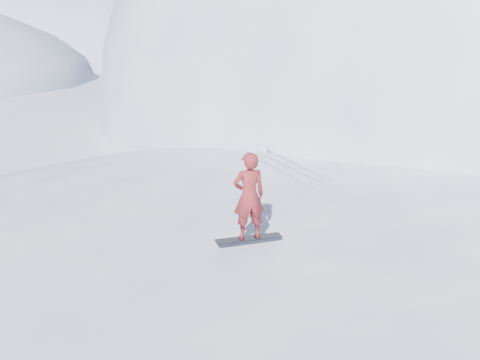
% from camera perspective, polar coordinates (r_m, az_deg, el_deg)
% --- Properties ---
extents(ground, '(400.00, 400.00, 0.00)m').
position_cam_1_polar(ground, '(14.58, 13.44, -13.19)').
color(ground, white).
rests_on(ground, ground).
extents(near_ridge, '(36.00, 28.00, 4.80)m').
position_cam_1_polar(near_ridge, '(17.38, 12.38, -8.03)').
color(near_ridge, white).
rests_on(near_ridge, ground).
extents(peak_shoulder, '(28.00, 24.00, 18.00)m').
position_cam_1_polar(peak_shoulder, '(35.79, 14.90, 4.56)').
color(peak_shoulder, white).
rests_on(peak_shoulder, ground).
extents(wind_bumps, '(16.00, 14.40, 1.00)m').
position_cam_1_polar(wind_bumps, '(16.10, 8.47, -9.88)').
color(wind_bumps, white).
rests_on(wind_bumps, ground).
extents(snowboard, '(1.55, 0.42, 0.03)m').
position_cam_1_polar(snowboard, '(12.15, 0.93, -6.25)').
color(snowboard, black).
rests_on(snowboard, near_ridge).
extents(snowboarder, '(0.77, 0.54, 1.99)m').
position_cam_1_polar(snowboarder, '(11.79, 0.95, -1.73)').
color(snowboarder, maroon).
rests_on(snowboarder, snowboard).
extents(board_tracks, '(2.13, 5.90, 0.04)m').
position_cam_1_polar(board_tracks, '(17.98, 5.50, 1.34)').
color(board_tracks, silver).
rests_on(board_tracks, ground).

